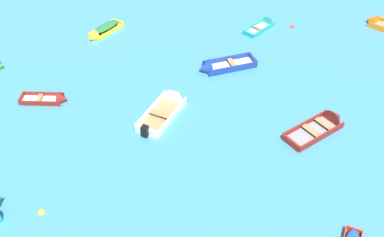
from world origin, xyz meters
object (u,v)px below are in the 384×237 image
(rowboat_maroon_back_row_left, at_px, (53,99))
(mooring_buoy_between_boats_left, at_px, (42,212))
(rowboat_white_near_left, at_px, (170,104))
(mooring_buoy_trailing, at_px, (292,27))
(rowboat_maroon_far_left, at_px, (327,123))
(rowboat_deep_blue_distant_center, at_px, (216,67))
(rowboat_orange_back_row_right, at_px, (380,24))
(rowboat_yellow_cluster_inner, at_px, (101,31))
(rowboat_turquoise_near_camera, at_px, (265,24))

(rowboat_maroon_back_row_left, height_order, mooring_buoy_between_boats_left, rowboat_maroon_back_row_left)
(rowboat_white_near_left, distance_m, mooring_buoy_trailing, 15.17)
(rowboat_maroon_far_left, distance_m, mooring_buoy_trailing, 12.96)
(rowboat_maroon_back_row_left, height_order, rowboat_deep_blue_distant_center, rowboat_deep_blue_distant_center)
(rowboat_maroon_far_left, height_order, mooring_buoy_between_boats_left, rowboat_maroon_far_left)
(rowboat_orange_back_row_right, relative_size, rowboat_deep_blue_distant_center, 0.94)
(rowboat_maroon_back_row_left, xyz_separation_m, rowboat_orange_back_row_right, (25.32, 12.46, 0.05))
(rowboat_orange_back_row_right, relative_size, rowboat_maroon_far_left, 0.99)
(rowboat_yellow_cluster_inner, height_order, rowboat_maroon_far_left, rowboat_maroon_far_left)
(rowboat_orange_back_row_right, bearing_deg, rowboat_maroon_far_left, -116.31)
(rowboat_orange_back_row_right, relative_size, mooring_buoy_between_boats_left, 11.78)
(mooring_buoy_trailing, bearing_deg, rowboat_white_near_left, -128.71)
(rowboat_deep_blue_distant_center, bearing_deg, rowboat_yellow_cluster_inner, 155.18)
(rowboat_orange_back_row_right, relative_size, rowboat_white_near_left, 0.90)
(rowboat_orange_back_row_right, distance_m, rowboat_yellow_cluster_inner, 24.30)
(rowboat_maroon_back_row_left, distance_m, rowboat_orange_back_row_right, 28.22)
(rowboat_white_near_left, height_order, mooring_buoy_trailing, rowboat_white_near_left)
(rowboat_white_near_left, height_order, rowboat_maroon_far_left, rowboat_white_near_left)
(rowboat_yellow_cluster_inner, bearing_deg, rowboat_turquoise_near_camera, 10.04)
(rowboat_maroon_back_row_left, distance_m, rowboat_maroon_far_left, 18.63)
(rowboat_deep_blue_distant_center, relative_size, mooring_buoy_trailing, 11.18)
(rowboat_maroon_far_left, relative_size, rowboat_turquoise_near_camera, 1.33)
(rowboat_maroon_back_row_left, xyz_separation_m, rowboat_maroon_far_left, (18.59, -1.14, 0.03))
(rowboat_white_near_left, bearing_deg, rowboat_maroon_back_row_left, 179.64)
(rowboat_turquoise_near_camera, bearing_deg, mooring_buoy_trailing, -0.18)
(mooring_buoy_trailing, bearing_deg, rowboat_orange_back_row_right, 5.06)
(rowboat_orange_back_row_right, bearing_deg, mooring_buoy_trailing, -174.94)
(rowboat_maroon_back_row_left, bearing_deg, mooring_buoy_between_boats_left, -76.21)
(rowboat_white_near_left, bearing_deg, rowboat_maroon_far_left, -5.96)
(rowboat_maroon_back_row_left, relative_size, rowboat_orange_back_row_right, 0.75)
(rowboat_maroon_back_row_left, bearing_deg, rowboat_maroon_far_left, -3.52)
(rowboat_orange_back_row_right, bearing_deg, rowboat_maroon_back_row_left, -153.79)
(rowboat_white_near_left, bearing_deg, mooring_buoy_trailing, 51.29)
(rowboat_white_near_left, bearing_deg, rowboat_orange_back_row_right, 36.08)
(rowboat_turquoise_near_camera, bearing_deg, mooring_buoy_between_boats_left, -121.37)
(rowboat_deep_blue_distant_center, height_order, mooring_buoy_trailing, rowboat_deep_blue_distant_center)
(rowboat_maroon_back_row_left, distance_m, rowboat_white_near_left, 8.14)
(rowboat_deep_blue_distant_center, bearing_deg, mooring_buoy_between_boats_left, -122.08)
(rowboat_yellow_cluster_inner, xyz_separation_m, rowboat_maroon_far_left, (17.37, -10.45, -0.08))
(rowboat_deep_blue_distant_center, relative_size, rowboat_turquoise_near_camera, 1.40)
(rowboat_yellow_cluster_inner, relative_size, rowboat_maroon_far_left, 0.83)
(rowboat_maroon_back_row_left, distance_m, mooring_buoy_between_boats_left, 9.68)
(mooring_buoy_between_boats_left, bearing_deg, mooring_buoy_trailing, 54.12)
(rowboat_orange_back_row_right, distance_m, rowboat_maroon_far_left, 15.18)
(rowboat_turquoise_near_camera, distance_m, mooring_buoy_trailing, 2.41)
(rowboat_white_near_left, relative_size, mooring_buoy_between_boats_left, 13.04)
(rowboat_maroon_far_left, height_order, rowboat_turquoise_near_camera, rowboat_maroon_far_left)
(rowboat_yellow_cluster_inner, relative_size, mooring_buoy_trailing, 8.86)
(rowboat_yellow_cluster_inner, relative_size, mooring_buoy_between_boats_left, 9.91)
(mooring_buoy_trailing, height_order, mooring_buoy_between_boats_left, mooring_buoy_trailing)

